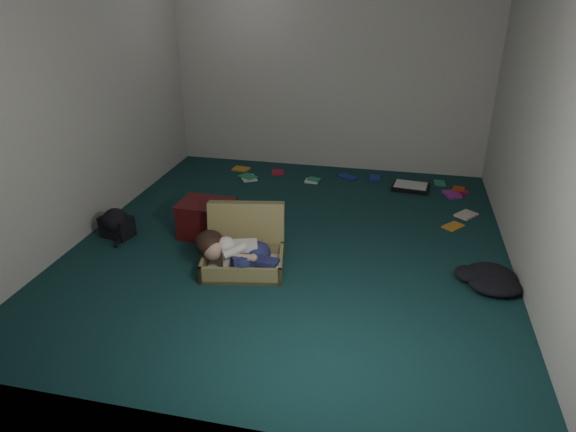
% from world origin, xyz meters
% --- Properties ---
extents(floor, '(4.50, 4.50, 0.00)m').
position_xyz_m(floor, '(0.00, 0.00, 0.00)').
color(floor, '#143839').
rests_on(floor, ground).
extents(wall_back, '(4.50, 0.00, 4.50)m').
position_xyz_m(wall_back, '(0.00, 2.25, 1.30)').
color(wall_back, silver).
rests_on(wall_back, ground).
extents(wall_front, '(4.50, 0.00, 4.50)m').
position_xyz_m(wall_front, '(0.00, -2.25, 1.30)').
color(wall_front, silver).
rests_on(wall_front, ground).
extents(wall_left, '(0.00, 4.50, 4.50)m').
position_xyz_m(wall_left, '(-2.00, 0.00, 1.30)').
color(wall_left, silver).
rests_on(wall_left, ground).
extents(wall_right, '(0.00, 4.50, 4.50)m').
position_xyz_m(wall_right, '(2.00, 0.00, 1.30)').
color(wall_right, silver).
rests_on(wall_right, ground).
extents(suitcase, '(0.80, 0.79, 0.51)m').
position_xyz_m(suitcase, '(-0.33, -0.46, 0.15)').
color(suitcase, olive).
rests_on(suitcase, floor).
extents(person, '(0.77, 0.37, 0.31)m').
position_xyz_m(person, '(-0.34, -0.64, 0.19)').
color(person, white).
rests_on(person, suitcase).
extents(maroon_bin, '(0.52, 0.42, 0.35)m').
position_xyz_m(maroon_bin, '(-0.84, -0.02, 0.18)').
color(maroon_bin, '#4D0F11').
rests_on(maroon_bin, floor).
extents(backpack, '(0.43, 0.37, 0.22)m').
position_xyz_m(backpack, '(-1.70, -0.23, 0.11)').
color(backpack, black).
rests_on(backpack, floor).
extents(clothing_pile, '(0.54, 0.50, 0.14)m').
position_xyz_m(clothing_pile, '(1.70, -0.39, 0.07)').
color(clothing_pile, black).
rests_on(clothing_pile, floor).
extents(paper_tray, '(0.45, 0.36, 0.06)m').
position_xyz_m(paper_tray, '(1.11, 1.66, 0.03)').
color(paper_tray, black).
rests_on(paper_tray, floor).
extents(book_scatter, '(3.00, 1.46, 0.02)m').
position_xyz_m(book_scatter, '(0.62, 1.61, 0.01)').
color(book_scatter, orange).
rests_on(book_scatter, floor).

